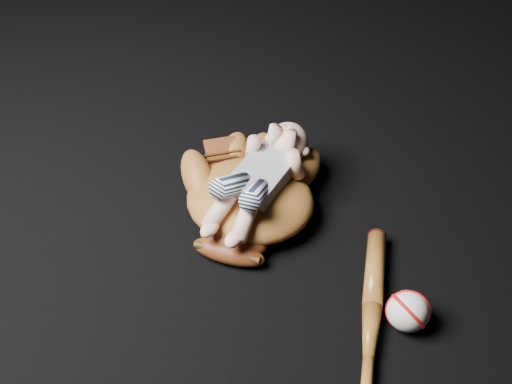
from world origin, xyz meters
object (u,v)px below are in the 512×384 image
(baseball_bat, at_px, (371,317))
(baseball, at_px, (408,311))
(baseball_glove, at_px, (250,195))
(newborn_baby, at_px, (256,179))

(baseball_bat, bearing_deg, baseball, 23.64)
(baseball_glove, relative_size, baseball_bat, 0.94)
(baseball_glove, xyz_separation_m, baseball, (0.40, -0.15, -0.02))
(baseball_bat, xyz_separation_m, baseball, (0.06, 0.03, 0.02))
(baseball_bat, bearing_deg, newborn_baby, 152.06)
(newborn_baby, relative_size, baseball_bat, 0.84)
(newborn_baby, bearing_deg, baseball_bat, -22.80)
(baseball_glove, xyz_separation_m, newborn_baby, (0.01, -0.00, 0.06))
(baseball_glove, distance_m, baseball, 0.43)
(baseball_glove, height_order, baseball_bat, baseball_glove)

